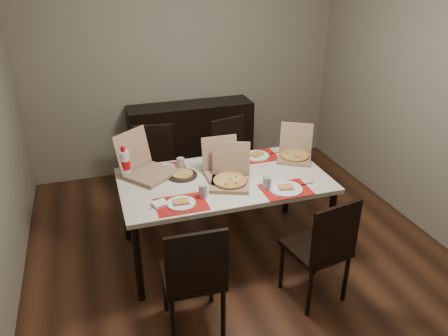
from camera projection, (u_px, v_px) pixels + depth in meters
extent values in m
cube|color=#472715|center=(239.00, 252.00, 4.10)|extent=(3.80, 4.00, 0.02)
cube|color=gray|center=(185.00, 67.00, 5.25)|extent=(3.80, 0.02, 2.60)
cube|color=gray|center=(434.00, 99.00, 4.05)|extent=(0.02, 4.00, 2.60)
cube|color=black|center=(191.00, 139.00, 5.43)|extent=(1.50, 0.40, 0.90)
cube|color=beige|center=(224.00, 180.00, 3.82)|extent=(1.80, 1.00, 0.04)
cylinder|color=black|center=(138.00, 263.00, 3.37)|extent=(0.06, 0.06, 0.71)
cylinder|color=black|center=(330.00, 227.00, 3.84)|extent=(0.06, 0.06, 0.71)
cylinder|color=black|center=(125.00, 208.00, 4.13)|extent=(0.06, 0.06, 0.71)
cylinder|color=black|center=(287.00, 182.00, 4.59)|extent=(0.06, 0.06, 0.71)
cube|color=black|center=(192.00, 275.00, 3.11)|extent=(0.44, 0.44, 0.04)
cube|color=black|center=(197.00, 263.00, 2.83)|extent=(0.42, 0.05, 0.46)
cylinder|color=black|center=(173.00, 323.00, 3.01)|extent=(0.04, 0.04, 0.43)
cylinder|color=black|center=(223.00, 313.00, 3.10)|extent=(0.04, 0.04, 0.43)
cylinder|color=black|center=(165.00, 289.00, 3.32)|extent=(0.04, 0.04, 0.43)
cylinder|color=black|center=(211.00, 280.00, 3.41)|extent=(0.04, 0.04, 0.43)
cube|color=black|center=(316.00, 248.00, 3.40)|extent=(0.49, 0.49, 0.04)
cube|color=black|center=(336.00, 233.00, 3.14)|extent=(0.42, 0.11, 0.46)
cylinder|color=black|center=(309.00, 293.00, 3.28)|extent=(0.04, 0.04, 0.43)
cylinder|color=black|center=(346.00, 278.00, 3.43)|extent=(0.04, 0.04, 0.43)
cylinder|color=black|center=(282.00, 266.00, 3.57)|extent=(0.04, 0.04, 0.43)
cylinder|color=black|center=(316.00, 253.00, 3.72)|extent=(0.04, 0.04, 0.43)
cube|color=black|center=(155.00, 175.00, 4.54)|extent=(0.48, 0.48, 0.04)
cube|color=black|center=(153.00, 145.00, 4.60)|extent=(0.42, 0.10, 0.46)
cylinder|color=black|center=(173.00, 185.00, 4.83)|extent=(0.04, 0.04, 0.43)
cylinder|color=black|center=(140.00, 187.00, 4.78)|extent=(0.04, 0.04, 0.43)
cylinder|color=black|center=(174.00, 201.00, 4.51)|extent=(0.04, 0.04, 0.43)
cylinder|color=black|center=(139.00, 204.00, 4.46)|extent=(0.04, 0.04, 0.43)
cube|color=black|center=(237.00, 165.00, 4.76)|extent=(0.51, 0.51, 0.04)
cube|color=black|center=(227.00, 138.00, 4.79)|extent=(0.41, 0.14, 0.46)
cylinder|color=black|center=(241.00, 174.00, 5.08)|extent=(0.04, 0.04, 0.43)
cylinder|color=black|center=(214.00, 182.00, 4.91)|extent=(0.04, 0.04, 0.43)
cylinder|color=black|center=(259.00, 186.00, 4.81)|extent=(0.04, 0.04, 0.43)
cylinder|color=black|center=(232.00, 195.00, 4.64)|extent=(0.04, 0.04, 0.43)
cube|color=#B3100B|center=(181.00, 204.00, 3.41)|extent=(0.40, 0.30, 0.00)
cylinder|color=white|center=(181.00, 203.00, 3.40)|extent=(0.23, 0.23, 0.01)
cube|color=#D3C869|center=(181.00, 202.00, 3.40)|extent=(0.13, 0.10, 0.02)
cylinder|color=gray|center=(203.00, 191.00, 3.49)|extent=(0.07, 0.07, 0.11)
cube|color=#B2B2B7|center=(162.00, 206.00, 3.38)|extent=(0.20, 0.04, 0.00)
cube|color=white|center=(160.00, 204.00, 3.39)|extent=(0.13, 0.13, 0.02)
cube|color=#B3100B|center=(286.00, 190.00, 3.62)|extent=(0.40, 0.30, 0.00)
cylinder|color=white|center=(286.00, 189.00, 3.62)|extent=(0.28, 0.28, 0.01)
cube|color=#D3C869|center=(286.00, 187.00, 3.61)|extent=(0.13, 0.11, 0.02)
cylinder|color=gray|center=(267.00, 183.00, 3.61)|extent=(0.07, 0.07, 0.11)
cube|color=#B2B2B7|center=(304.00, 185.00, 3.70)|extent=(0.20, 0.04, 0.00)
cube|color=#B3100B|center=(165.00, 170.00, 3.95)|extent=(0.40, 0.30, 0.00)
cylinder|color=white|center=(165.00, 169.00, 3.95)|extent=(0.24, 0.24, 0.01)
cube|color=#D3C869|center=(165.00, 168.00, 3.94)|extent=(0.13, 0.11, 0.02)
cylinder|color=gray|center=(181.00, 164.00, 3.95)|extent=(0.07, 0.07, 0.11)
cube|color=#B2B2B7|center=(147.00, 171.00, 3.94)|extent=(0.20, 0.04, 0.00)
cube|color=white|center=(147.00, 169.00, 3.94)|extent=(0.13, 0.13, 0.02)
cube|color=#B3100B|center=(256.00, 156.00, 4.22)|extent=(0.40, 0.30, 0.00)
cylinder|color=white|center=(256.00, 156.00, 4.22)|extent=(0.25, 0.25, 0.01)
cube|color=#D3C869|center=(256.00, 154.00, 4.21)|extent=(0.15, 0.14, 0.02)
cylinder|color=gray|center=(243.00, 156.00, 4.10)|extent=(0.07, 0.07, 0.11)
cube|color=#B2B2B7|center=(273.00, 153.00, 4.29)|extent=(0.20, 0.04, 0.00)
cube|color=white|center=(223.00, 178.00, 3.80)|extent=(0.15, 0.14, 0.02)
cube|color=#8B6A50|center=(230.00, 184.00, 3.68)|extent=(0.42, 0.42, 0.03)
cube|color=#8B6A50|center=(231.00, 158.00, 3.76)|extent=(0.33, 0.19, 0.29)
cylinder|color=#D3C869|center=(230.00, 181.00, 3.67)|extent=(0.36, 0.36, 0.02)
cube|color=#8B6A50|center=(294.00, 158.00, 4.16)|extent=(0.42, 0.42, 0.03)
cube|color=#8B6A50|center=(296.00, 137.00, 4.22)|extent=(0.30, 0.21, 0.28)
cylinder|color=#D3C869|center=(294.00, 156.00, 4.15)|extent=(0.36, 0.36, 0.02)
cube|color=#8B6A50|center=(150.00, 174.00, 3.84)|extent=(0.53, 0.53, 0.04)
cube|color=#8B6A50|center=(132.00, 150.00, 3.85)|extent=(0.35, 0.30, 0.34)
cube|color=#8B6A50|center=(225.00, 177.00, 3.81)|extent=(0.33, 0.33, 0.03)
cube|color=#8B6A50|center=(220.00, 152.00, 3.87)|extent=(0.32, 0.08, 0.29)
cylinder|color=black|center=(182.00, 175.00, 3.85)|extent=(0.27, 0.27, 0.01)
cylinder|color=tan|center=(182.00, 174.00, 3.84)|extent=(0.19, 0.19, 0.02)
imported|color=white|center=(233.00, 167.00, 3.99)|extent=(0.17, 0.17, 0.03)
cylinder|color=silver|center=(125.00, 164.00, 3.80)|extent=(0.09, 0.09, 0.23)
cylinder|color=#B2080B|center=(125.00, 164.00, 3.80)|extent=(0.09, 0.09, 0.08)
cylinder|color=#B2080B|center=(123.00, 149.00, 3.74)|extent=(0.03, 0.03, 0.05)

